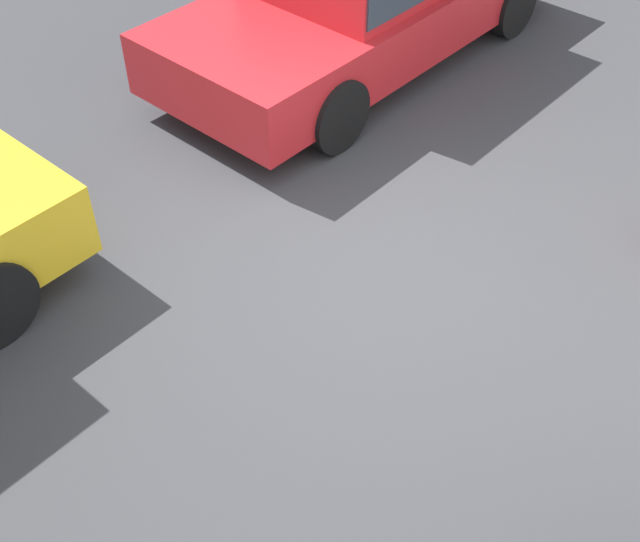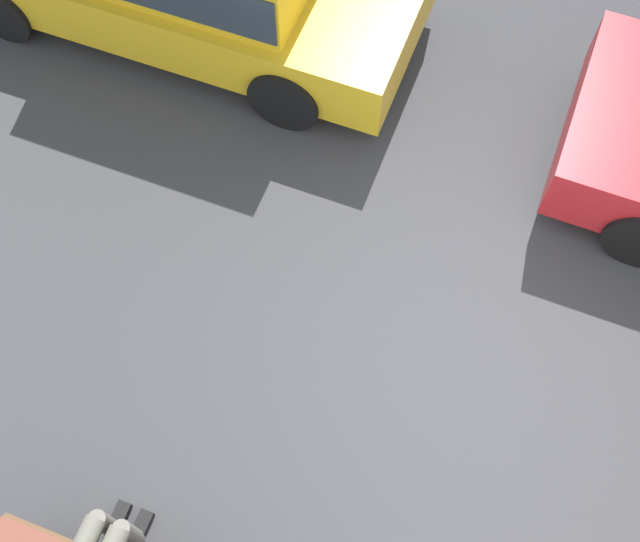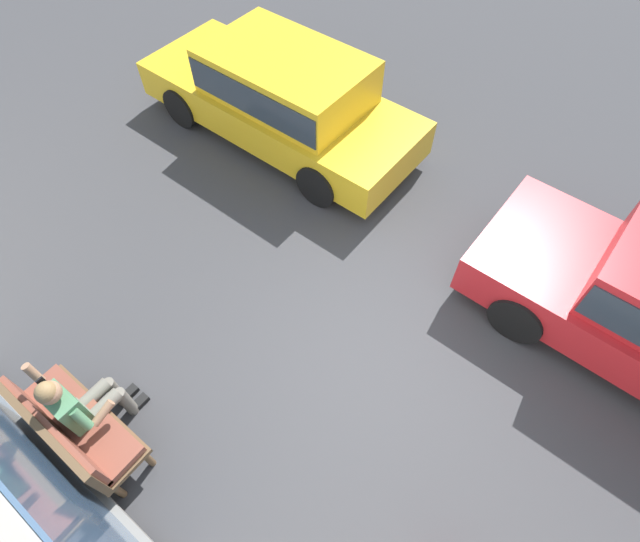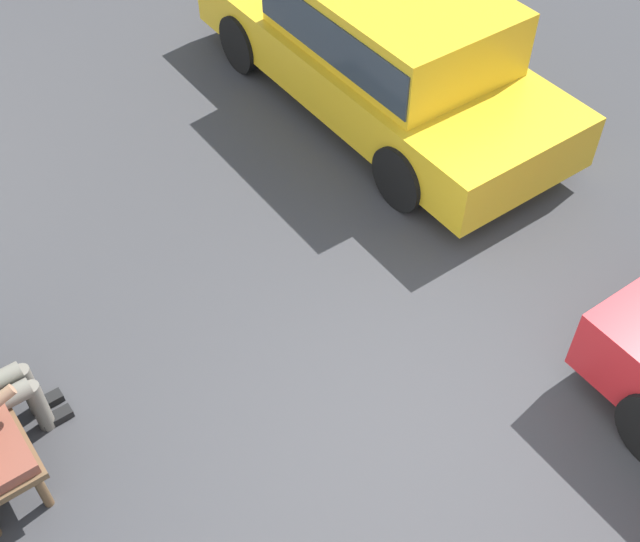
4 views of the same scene
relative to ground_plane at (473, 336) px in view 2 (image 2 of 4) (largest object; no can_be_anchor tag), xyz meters
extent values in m
plane|color=#38383A|center=(0.00, 0.00, 0.00)|extent=(60.00, 60.00, 0.00)
cylinder|color=brown|center=(2.56, 2.61, 0.21)|extent=(0.07, 0.07, 0.42)
cylinder|color=#6B665B|center=(2.03, 2.36, 0.26)|extent=(0.12, 0.12, 0.53)
cube|color=black|center=(2.03, 2.28, 0.04)|extent=(0.10, 0.24, 0.07)
cylinder|color=#6B665B|center=(1.85, 2.36, 0.26)|extent=(0.12, 0.12, 0.53)
cube|color=black|center=(1.85, 2.28, 0.04)|extent=(0.10, 0.24, 0.07)
cylinder|color=black|center=(5.06, -1.46, 0.33)|extent=(0.67, 0.18, 0.67)
cylinder|color=black|center=(2.18, -1.44, 0.33)|extent=(0.67, 0.18, 0.67)
camera|label=1|loc=(3.51, 2.60, 4.12)|focal=45.00mm
camera|label=2|loc=(0.35, 2.60, 6.04)|focal=45.00mm
camera|label=3|loc=(-1.01, 2.60, 5.52)|focal=28.00mm
camera|label=4|loc=(-2.04, 2.60, 5.36)|focal=45.00mm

